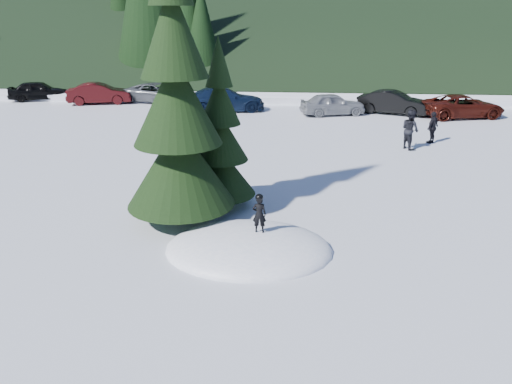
# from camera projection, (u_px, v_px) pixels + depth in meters

# --- Properties ---
(ground) EXTENTS (200.00, 200.00, 0.00)m
(ground) POSITION_uv_depth(u_px,v_px,m) (249.00, 250.00, 13.32)
(ground) COLOR white
(ground) RESTS_ON ground
(snow_mound) EXTENTS (4.48, 3.52, 0.96)m
(snow_mound) POSITION_uv_depth(u_px,v_px,m) (249.00, 250.00, 13.32)
(snow_mound) COLOR white
(snow_mound) RESTS_ON ground
(spruce_tall) EXTENTS (3.20, 3.20, 8.60)m
(spruce_tall) POSITION_uv_depth(u_px,v_px,m) (177.00, 112.00, 14.05)
(spruce_tall) COLOR black
(spruce_tall) RESTS_ON ground
(spruce_short) EXTENTS (2.20, 2.20, 5.37)m
(spruce_short) POSITION_uv_depth(u_px,v_px,m) (221.00, 143.00, 15.69)
(spruce_short) COLOR black
(spruce_short) RESTS_ON ground
(child_skier) EXTENTS (0.37, 0.24, 1.00)m
(child_skier) POSITION_uv_depth(u_px,v_px,m) (259.00, 214.00, 13.09)
(child_skier) COLOR black
(child_skier) RESTS_ON snow_mound
(adult_0) EXTENTS (1.01, 1.10, 1.81)m
(adult_0) POSITION_uv_depth(u_px,v_px,m) (410.00, 130.00, 22.79)
(adult_0) COLOR black
(adult_0) RESTS_ON ground
(adult_1) EXTENTS (0.86, 0.91, 1.52)m
(adult_1) POSITION_uv_depth(u_px,v_px,m) (433.00, 128.00, 23.87)
(adult_1) COLOR black
(adult_1) RESTS_ON ground
(car_0) EXTENTS (4.34, 2.77, 1.37)m
(car_0) POSITION_uv_depth(u_px,v_px,m) (39.00, 91.00, 35.38)
(car_0) COLOR black
(car_0) RESTS_ON ground
(car_1) EXTENTS (4.50, 2.54, 1.40)m
(car_1) POSITION_uv_depth(u_px,v_px,m) (100.00, 93.00, 34.09)
(car_1) COLOR #32090A
(car_1) RESTS_ON ground
(car_2) EXTENTS (5.07, 3.18, 1.31)m
(car_2) POSITION_uv_depth(u_px,v_px,m) (157.00, 93.00, 34.64)
(car_2) COLOR #52555A
(car_2) RESTS_ON ground
(car_3) EXTENTS (5.43, 3.24, 1.48)m
(car_3) POSITION_uv_depth(u_px,v_px,m) (224.00, 99.00, 31.54)
(car_3) COLOR #0E1932
(car_3) RESTS_ON ground
(car_4) EXTENTS (4.20, 2.56, 1.34)m
(car_4) POSITION_uv_depth(u_px,v_px,m) (333.00, 104.00, 30.38)
(car_4) COLOR gray
(car_4) RESTS_ON ground
(car_5) EXTENTS (4.54, 2.97, 1.41)m
(car_5) POSITION_uv_depth(u_px,v_px,m) (393.00, 102.00, 30.69)
(car_5) COLOR black
(car_5) RESTS_ON ground
(car_6) EXTENTS (5.22, 3.29, 1.34)m
(car_6) POSITION_uv_depth(u_px,v_px,m) (463.00, 106.00, 29.68)
(car_6) COLOR #3B100A
(car_6) RESTS_ON ground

